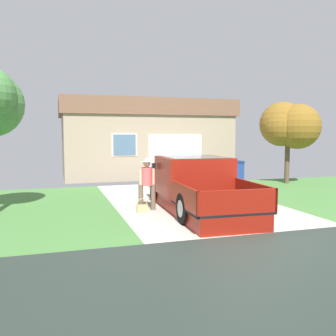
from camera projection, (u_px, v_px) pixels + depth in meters
The scene contains 7 objects.
ground at pixel (308, 261), 6.53m from camera, with size 29.20×18.60×0.18m.
pickup_truck at pixel (194, 185), 11.16m from camera, with size 2.22×5.48×1.61m.
person_with_hat at pixel (147, 180), 10.87m from camera, with size 0.52×0.48×1.60m.
handbag at pixel (142, 208), 10.59m from camera, with size 0.32×0.14×0.42m.
house_with_garage at pixel (143, 138), 20.47m from camera, with size 9.15×5.53×4.14m.
neighbor_tree at pixel (288, 126), 16.94m from camera, with size 2.55×2.66×3.85m.
wheeled_trash_bin at pixel (235, 171), 16.82m from camera, with size 0.60×0.72×1.08m.
Camera 1 is at (-4.31, -7.17, 2.26)m, focal length 38.66 mm.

